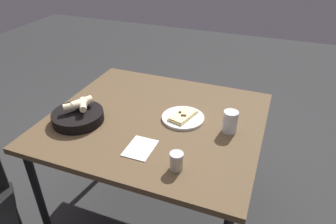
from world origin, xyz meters
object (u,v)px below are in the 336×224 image
at_px(dining_table, 156,127).
at_px(pizza_plate, 183,117).
at_px(pepper_shaker, 176,162).
at_px(bread_basket, 78,115).
at_px(beer_glass, 230,123).

bearing_deg(dining_table, pizza_plate, 106.95).
relative_size(dining_table, pizza_plate, 4.95).
bearing_deg(pepper_shaker, pizza_plate, -165.30).
bearing_deg(pepper_shaker, bread_basket, -105.05).
relative_size(pizza_plate, pepper_shaker, 2.77).
relative_size(dining_table, beer_glass, 9.92).
distance_m(dining_table, pepper_shaker, 0.42).
distance_m(pizza_plate, pepper_shaker, 0.39).
relative_size(pizza_plate, beer_glass, 2.01).
xyz_separation_m(pizza_plate, pepper_shaker, (0.37, 0.10, 0.02)).
bearing_deg(bread_basket, pepper_shaker, 74.95).
bearing_deg(bread_basket, dining_table, 115.27).
bearing_deg(dining_table, bread_basket, -64.73).
relative_size(pizza_plate, bread_basket, 0.85).
distance_m(dining_table, beer_glass, 0.40).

